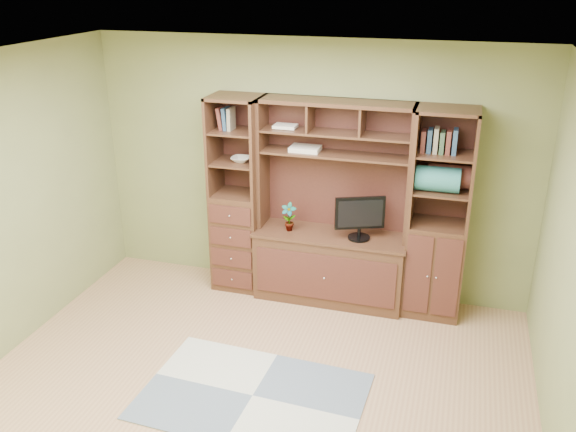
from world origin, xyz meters
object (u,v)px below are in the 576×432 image
(center_hutch, at_px, (332,206))
(right_tower, at_px, (439,216))
(monitor, at_px, (360,210))
(left_tower, at_px, (238,195))

(center_hutch, height_order, right_tower, same)
(monitor, bearing_deg, center_hutch, 150.49)
(center_hutch, height_order, monitor, center_hutch)
(right_tower, xyz_separation_m, monitor, (-0.74, -0.07, 0.00))
(center_hutch, height_order, left_tower, same)
(center_hutch, relative_size, monitor, 3.42)
(left_tower, xyz_separation_m, monitor, (1.29, -0.07, 0.00))
(right_tower, bearing_deg, monitor, -174.19)
(right_tower, height_order, monitor, right_tower)
(center_hutch, xyz_separation_m, left_tower, (-1.00, 0.04, 0.00))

